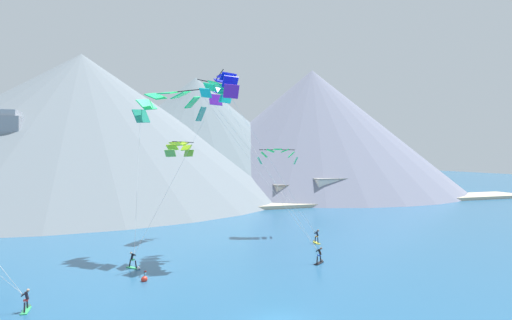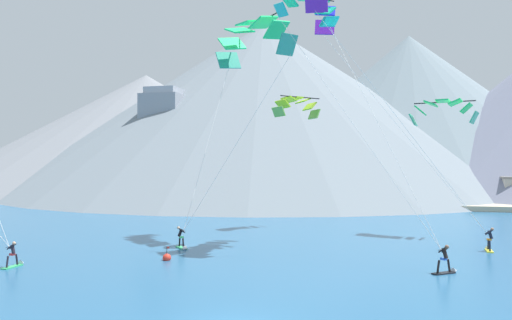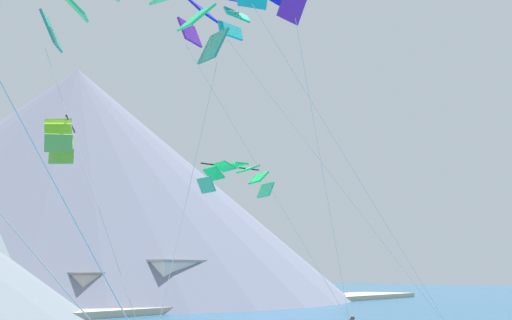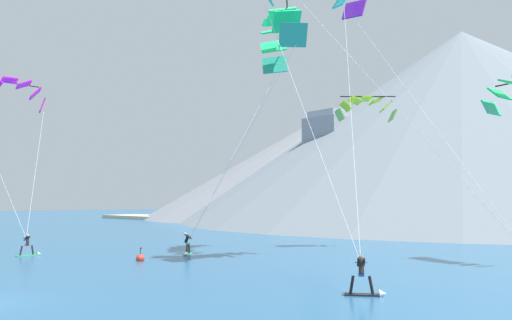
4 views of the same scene
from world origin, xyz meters
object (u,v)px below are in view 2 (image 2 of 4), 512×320
object	(u,v)px
kitesurfer_mid_center	(447,264)
race_marker_buoy	(167,258)
kitesurfer_near_lead	(15,259)
parafoil_kite_mid_center	(309,7)
parafoil_kite_distant_low_drift	(297,105)
kitesurfer_near_trail	(489,243)
parafoil_kite_distant_high_outer	(443,109)
kitesurfer_far_left	(182,242)
parafoil_kite_far_left	(253,37)
parafoil_kite_near_trail	(323,1)

from	to	relation	value
kitesurfer_mid_center	race_marker_buoy	bearing A→B (deg)	-178.93
kitesurfer_near_lead	kitesurfer_mid_center	bearing A→B (deg)	9.79
kitesurfer_mid_center	race_marker_buoy	distance (m)	17.30
parafoil_kite_mid_center	parafoil_kite_distant_low_drift	xyz separation A→B (m)	(-2.78, 11.16, -6.06)
kitesurfer_near_trail	parafoil_kite_distant_high_outer	world-z (taller)	parafoil_kite_distant_high_outer
parafoil_kite_distant_high_outer	parafoil_kite_distant_low_drift	distance (m)	13.59
kitesurfer_far_left	race_marker_buoy	world-z (taller)	kitesurfer_far_left
parafoil_kite_far_left	parafoil_kite_near_trail	bearing A→B (deg)	-15.21
parafoil_kite_mid_center	parafoil_kite_far_left	world-z (taller)	parafoil_kite_mid_center
kitesurfer_near_lead	race_marker_buoy	world-z (taller)	kitesurfer_near_lead
kitesurfer_far_left	parafoil_kite_distant_high_outer	distance (m)	25.30
parafoil_kite_near_trail	parafoil_kite_far_left	size ratio (longest dim) A/B	1.10
kitesurfer_near_lead	kitesurfer_far_left	size ratio (longest dim) A/B	1.01
parafoil_kite_far_left	parafoil_kite_distant_low_drift	world-z (taller)	parafoil_kite_far_left
kitesurfer_near_lead	parafoil_kite_far_left	bearing A→B (deg)	50.84
race_marker_buoy	parafoil_kite_distant_high_outer	bearing A→B (deg)	40.65
kitesurfer_near_lead	kitesurfer_near_trail	xyz separation A→B (m)	(29.46, 12.96, 0.10)
parafoil_kite_near_trail	parafoil_kite_distant_low_drift	distance (m)	12.68
parafoil_kite_distant_low_drift	parafoil_kite_mid_center	bearing A→B (deg)	-76.00
kitesurfer_near_trail	parafoil_kite_near_trail	size ratio (longest dim) A/B	0.10
parafoil_kite_mid_center	parafoil_kite_far_left	distance (m)	5.92
kitesurfer_mid_center	parafoil_kite_near_trail	bearing A→B (deg)	134.75
kitesurfer_far_left	parafoil_kite_far_left	bearing A→B (deg)	55.16
parafoil_kite_near_trail	parafoil_kite_distant_low_drift	world-z (taller)	parafoil_kite_near_trail
kitesurfer_near_trail	parafoil_kite_far_left	size ratio (longest dim) A/B	0.10
kitesurfer_mid_center	parafoil_kite_far_left	distance (m)	23.64
kitesurfer_far_left	parafoil_kite_distant_low_drift	world-z (taller)	parafoil_kite_distant_low_drift
parafoil_kite_distant_low_drift	kitesurfer_near_lead	bearing A→B (deg)	-121.51
parafoil_kite_near_trail	race_marker_buoy	bearing A→B (deg)	-137.88
parafoil_kite_distant_low_drift	race_marker_buoy	world-z (taller)	parafoil_kite_distant_low_drift
parafoil_kite_near_trail	parafoil_kite_distant_high_outer	bearing A→B (deg)	39.16
kitesurfer_near_trail	race_marker_buoy	bearing A→B (deg)	-157.29
parafoil_kite_mid_center	kitesurfer_far_left	bearing A→B (deg)	-162.10
kitesurfer_far_left	parafoil_kite_mid_center	size ratio (longest dim) A/B	0.10
parafoil_kite_near_trail	race_marker_buoy	world-z (taller)	parafoil_kite_near_trail
parafoil_kite_near_trail	race_marker_buoy	distance (m)	22.53
parafoil_kite_far_left	kitesurfer_mid_center	bearing A→B (deg)	-34.68
parafoil_kite_far_left	parafoil_kite_distant_low_drift	size ratio (longest dim) A/B	3.50
parafoil_kite_distant_high_outer	kitesurfer_near_trail	bearing A→B (deg)	-72.69
parafoil_kite_distant_high_outer	parafoil_kite_mid_center	bearing A→B (deg)	-139.68
parafoil_kite_distant_low_drift	parafoil_kite_far_left	bearing A→B (deg)	-105.29
kitesurfer_near_lead	parafoil_kite_distant_low_drift	world-z (taller)	parafoil_kite_distant_low_drift
kitesurfer_near_lead	kitesurfer_near_trail	distance (m)	32.18
race_marker_buoy	parafoil_kite_distant_low_drift	bearing A→B (deg)	73.26
kitesurfer_mid_center	race_marker_buoy	size ratio (longest dim) A/B	1.74
race_marker_buoy	kitesurfer_far_left	bearing A→B (deg)	99.57
parafoil_kite_distant_low_drift	kitesurfer_far_left	bearing A→B (deg)	-113.98
parafoil_kite_mid_center	race_marker_buoy	size ratio (longest dim) A/B	17.44
kitesurfer_near_lead	parafoil_kite_distant_low_drift	xyz separation A→B (m)	(13.79, 22.49, 11.63)
parafoil_kite_mid_center	race_marker_buoy	xyz separation A→B (m)	(-8.32, -7.25, -17.99)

